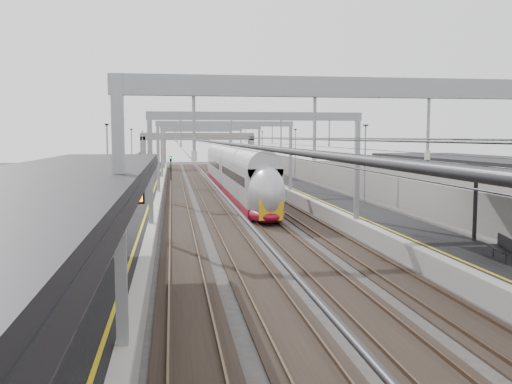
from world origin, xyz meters
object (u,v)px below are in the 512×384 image
object	(u,v)px
signal_green	(171,164)
bench	(503,246)
train	(235,176)
overbridge	(198,141)

from	to	relation	value
signal_green	bench	bearing A→B (deg)	-76.79
train	bench	size ratio (longest dim) A/B	23.35
train	signal_green	size ratio (longest dim) A/B	13.62
overbridge	signal_green	world-z (taller)	overbridge
train	bench	distance (m)	38.42
train	overbridge	bearing A→B (deg)	91.63
overbridge	train	xyz separation A→B (m)	(1.50, -52.63, -3.29)
overbridge	bench	bearing A→B (deg)	-84.64
overbridge	train	size ratio (longest dim) A/B	0.46
overbridge	train	world-z (taller)	overbridge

